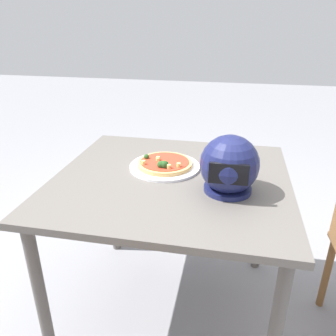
# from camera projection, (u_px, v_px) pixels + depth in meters

# --- Properties ---
(ground_plane) EXTENTS (14.00, 14.00, 0.00)m
(ground_plane) POSITION_uv_depth(u_px,v_px,m) (171.00, 306.00, 1.80)
(ground_plane) COLOR gray
(dining_table) EXTENTS (1.03, 0.96, 0.77)m
(dining_table) POSITION_uv_depth(u_px,v_px,m) (171.00, 195.00, 1.52)
(dining_table) COLOR #5B5651
(dining_table) RESTS_ON ground
(pizza_plate) EXTENTS (0.33, 0.33, 0.01)m
(pizza_plate) POSITION_uv_depth(u_px,v_px,m) (165.00, 166.00, 1.57)
(pizza_plate) COLOR white
(pizza_plate) RESTS_ON dining_table
(pizza) EXTENTS (0.26, 0.26, 0.05)m
(pizza) POSITION_uv_depth(u_px,v_px,m) (164.00, 163.00, 1.56)
(pizza) COLOR tan
(pizza) RESTS_ON pizza_plate
(motorcycle_helmet) EXTENTS (0.23, 0.23, 0.23)m
(motorcycle_helmet) POSITION_uv_depth(u_px,v_px,m) (229.00, 166.00, 1.32)
(motorcycle_helmet) COLOR #191E4C
(motorcycle_helmet) RESTS_ON dining_table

